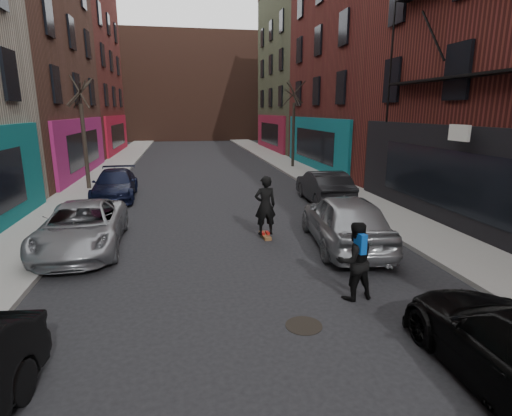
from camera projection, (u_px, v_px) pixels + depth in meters
name	position (u px, v px, depth m)	size (l,w,h in m)	color
sidewalk_left	(121.00, 161.00, 31.77)	(2.50, 84.00, 0.13)	gray
sidewalk_right	(274.00, 157.00, 33.98)	(2.50, 84.00, 0.13)	gray
buildings_right	(480.00, 28.00, 20.01)	(12.00, 56.00, 16.00)	#4B2E20
building_far	(190.00, 88.00, 56.05)	(40.00, 10.00, 14.00)	#47281E
tree_left_far	(83.00, 123.00, 19.53)	(2.00, 2.00, 6.50)	black
tree_right_far	(294.00, 117.00, 27.42)	(2.00, 2.00, 6.80)	black
parked_left_far	(82.00, 227.00, 11.63)	(2.23, 4.84, 1.35)	gray
parked_left_end	(115.00, 185.00, 18.35)	(1.83, 4.51, 1.31)	black
parked_right_far	(345.00, 220.00, 11.84)	(1.92, 4.77, 1.62)	gray
parked_right_end	(324.00, 187.00, 17.51)	(1.52, 4.35, 1.43)	black
skateboard	(265.00, 236.00, 12.85)	(0.22, 0.80, 0.10)	brown
skateboarder	(265.00, 205.00, 12.62)	(0.69, 0.46, 1.90)	black
pedestrian	(355.00, 261.00, 8.49)	(0.91, 0.74, 1.72)	black
manhole	(304.00, 325.00, 7.57)	(0.70, 0.70, 0.01)	black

